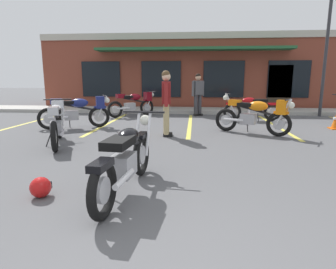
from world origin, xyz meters
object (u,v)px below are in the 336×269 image
(motorcycle_black_cruiser, at_px, (57,121))
(motorcycle_green_cafe_racer, at_px, (256,115))
(motorcycle_orange_scrambler, at_px, (134,103))
(helmet_on_pavement, at_px, (41,187))
(motorcycle_red_sportbike, at_px, (78,111))
(traffic_cone, at_px, (336,120))
(person_by_back_row, at_px, (166,99))
(motorcycle_cream_vintage, at_px, (252,108))
(person_in_shorts_foreground, at_px, (198,92))
(parking_lot_lamp_post, at_px, (329,31))
(motorcycle_foreground_classic, at_px, (126,158))

(motorcycle_black_cruiser, distance_m, motorcycle_green_cafe_racer, 5.01)
(motorcycle_orange_scrambler, distance_m, helmet_on_pavement, 7.95)
(motorcycle_red_sportbike, bearing_deg, traffic_cone, 4.13)
(motorcycle_orange_scrambler, xyz_separation_m, person_by_back_row, (1.68, -3.89, 0.42))
(motorcycle_cream_vintage, relative_size, person_in_shorts_foreground, 1.26)
(motorcycle_black_cruiser, height_order, traffic_cone, motorcycle_black_cruiser)
(person_in_shorts_foreground, bearing_deg, parking_lot_lamp_post, 1.17)
(motorcycle_red_sportbike, distance_m, person_by_back_row, 2.95)
(motorcycle_red_sportbike, height_order, person_by_back_row, person_by_back_row)
(person_in_shorts_foreground, relative_size, traffic_cone, 3.16)
(motorcycle_red_sportbike, distance_m, motorcycle_cream_vintage, 5.85)
(motorcycle_green_cafe_racer, bearing_deg, motorcycle_foreground_classic, -120.37)
(motorcycle_foreground_classic, xyz_separation_m, traffic_cone, (5.06, 5.29, -0.20))
(motorcycle_green_cafe_racer, bearing_deg, motorcycle_black_cruiser, -161.37)
(motorcycle_black_cruiser, relative_size, motorcycle_cream_vintage, 0.95)
(motorcycle_red_sportbike, xyz_separation_m, motorcycle_black_cruiser, (0.36, -2.07, 0.00))
(motorcycle_green_cafe_racer, distance_m, parking_lot_lamp_post, 5.79)
(traffic_cone, bearing_deg, motorcycle_green_cafe_racer, -158.13)
(motorcycle_cream_vintage, height_order, person_in_shorts_foreground, person_in_shorts_foreground)
(motorcycle_green_cafe_racer, bearing_deg, person_by_back_row, -168.25)
(parking_lot_lamp_post, bearing_deg, person_by_back_row, -142.27)
(motorcycle_foreground_classic, relative_size, motorcycle_black_cruiser, 1.06)
(motorcycle_green_cafe_racer, relative_size, person_in_shorts_foreground, 1.14)
(person_by_back_row, relative_size, helmet_on_pavement, 6.44)
(motorcycle_cream_vintage, bearing_deg, traffic_cone, -33.74)
(motorcycle_foreground_classic, distance_m, motorcycle_green_cafe_racer, 4.94)
(motorcycle_green_cafe_racer, relative_size, person_by_back_row, 1.14)
(motorcycle_foreground_classic, xyz_separation_m, motorcycle_green_cafe_racer, (2.50, 4.26, 0.07))
(motorcycle_red_sportbike, bearing_deg, person_in_shorts_foreground, 42.72)
(motorcycle_orange_scrambler, bearing_deg, person_in_shorts_foreground, 9.08)
(traffic_cone, bearing_deg, motorcycle_cream_vintage, 146.26)
(motorcycle_green_cafe_racer, height_order, traffic_cone, motorcycle_green_cafe_racer)
(motorcycle_red_sportbike, xyz_separation_m, helmet_on_pavement, (1.57, -5.00, -0.40))
(motorcycle_black_cruiser, relative_size, motorcycle_green_cafe_racer, 1.04)
(motorcycle_foreground_classic, relative_size, person_by_back_row, 1.26)
(motorcycle_cream_vintage, height_order, helmet_on_pavement, motorcycle_cream_vintage)
(motorcycle_red_sportbike, relative_size, motorcycle_cream_vintage, 0.94)
(motorcycle_foreground_classic, height_order, parking_lot_lamp_post, parking_lot_lamp_post)
(motorcycle_green_cafe_racer, xyz_separation_m, traffic_cone, (2.56, 1.03, -0.27))
(motorcycle_black_cruiser, distance_m, person_by_back_row, 2.67)
(motorcycle_red_sportbike, xyz_separation_m, motorcycle_cream_vintage, (5.49, 2.01, -0.07))
(motorcycle_red_sportbike, relative_size, motorcycle_black_cruiser, 0.99)
(motorcycle_red_sportbike, bearing_deg, motorcycle_orange_scrambler, 69.71)
(motorcycle_foreground_classic, relative_size, motorcycle_red_sportbike, 1.06)
(traffic_cone, height_order, parking_lot_lamp_post, parking_lot_lamp_post)
(motorcycle_red_sportbike, distance_m, motorcycle_green_cafe_racer, 5.13)
(motorcycle_orange_scrambler, distance_m, person_in_shorts_foreground, 2.59)
(motorcycle_red_sportbike, height_order, person_in_shorts_foreground, person_in_shorts_foreground)
(motorcycle_red_sportbike, bearing_deg, person_by_back_row, -19.29)
(person_in_shorts_foreground, height_order, person_by_back_row, same)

